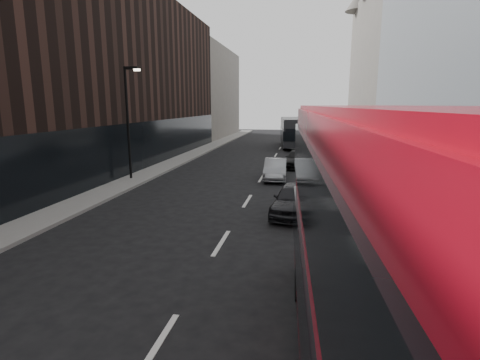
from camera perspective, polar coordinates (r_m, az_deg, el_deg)
The scene contains 12 objects.
sidewalk_right at distance 30.06m, azimuth 18.77°, elevation 1.68°, with size 3.00×80.00×0.15m, color slate.
sidewalk_left at distance 31.62m, azimuth -10.20°, elevation 2.57°, with size 2.00×80.00×0.15m, color slate.
building_modern_block at distance 27.22m, azimuth 30.39°, elevation 20.64°, with size 5.03×22.00×20.00m.
building_victorian at distance 49.30m, azimuth 20.78°, elevation 16.31°, with size 6.50×24.00×21.00m.
building_left_mid at distance 37.26m, azimuth -13.10°, elevation 14.45°, with size 5.00×24.00×14.00m, color black.
building_left_far at distance 58.14m, azimuth -4.41°, elevation 13.02°, with size 5.00×20.00×13.00m, color slate.
street_lamp at distance 24.92m, azimuth -16.61°, elevation 9.43°, with size 1.06×0.22×7.00m.
red_bus at distance 5.73m, azimuth 24.01°, elevation -11.81°, with size 3.45×12.07×4.82m.
grey_bus at distance 44.20m, azimuth 7.92°, elevation 7.33°, with size 3.40×10.41×3.31m.
car_a at distance 16.84m, azimuth 8.28°, elevation -2.92°, with size 1.67×4.15×1.41m, color black.
car_b at distance 24.71m, azimuth 5.41°, elevation 1.65°, with size 1.42×4.07×1.34m, color gray.
car_c at distance 29.71m, azimuth 8.78°, elevation 3.18°, with size 1.83×4.50×1.30m, color black.
Camera 1 is at (2.85, -4.32, 4.84)m, focal length 28.00 mm.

